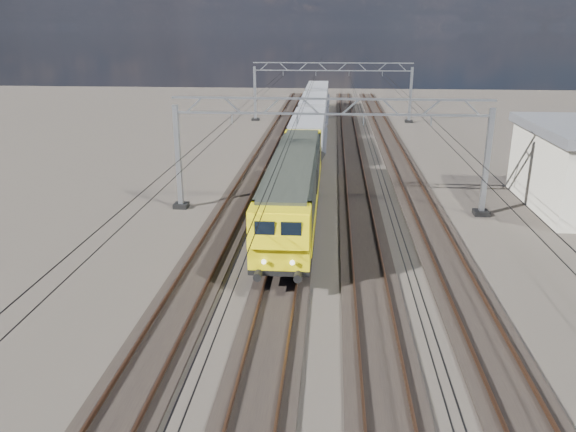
# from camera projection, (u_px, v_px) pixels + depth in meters

# --- Properties ---
(ground) EXTENTS (160.00, 160.00, 0.00)m
(ground) POSITION_uv_depth(u_px,v_px,m) (327.00, 233.00, 31.87)
(ground) COLOR black
(ground) RESTS_ON ground
(track_outer_west) EXTENTS (2.60, 140.00, 0.30)m
(track_outer_west) POSITION_uv_depth(u_px,v_px,m) (223.00, 229.00, 32.30)
(track_outer_west) COLOR black
(track_outer_west) RESTS_ON ground
(track_loco) EXTENTS (2.60, 140.00, 0.30)m
(track_loco) POSITION_uv_depth(u_px,v_px,m) (292.00, 231.00, 32.00)
(track_loco) COLOR black
(track_loco) RESTS_ON ground
(track_inner_east) EXTENTS (2.60, 140.00, 0.30)m
(track_inner_east) POSITION_uv_depth(u_px,v_px,m) (363.00, 233.00, 31.70)
(track_inner_east) COLOR black
(track_inner_east) RESTS_ON ground
(track_outer_east) EXTENTS (2.60, 140.00, 0.30)m
(track_outer_east) POSITION_uv_depth(u_px,v_px,m) (435.00, 235.00, 31.40)
(track_outer_east) COLOR black
(track_outer_east) RESTS_ON ground
(catenary_gantry_mid) EXTENTS (19.90, 0.90, 7.11)m
(catenary_gantry_mid) POSITION_uv_depth(u_px,v_px,m) (330.00, 151.00, 34.40)
(catenary_gantry_mid) COLOR #9AA0A8
(catenary_gantry_mid) RESTS_ON ground
(catenary_gantry_far) EXTENTS (19.90, 0.90, 7.11)m
(catenary_gantry_far) POSITION_uv_depth(u_px,v_px,m) (332.00, 89.00, 68.42)
(catenary_gantry_far) COLOR #9AA0A8
(catenary_gantry_far) RESTS_ON ground
(overhead_wires) EXTENTS (12.03, 140.00, 0.53)m
(overhead_wires) POSITION_uv_depth(u_px,v_px,m) (331.00, 111.00, 37.60)
(overhead_wires) COLOR black
(overhead_wires) RESTS_ON ground
(locomotive) EXTENTS (2.76, 21.10, 3.62)m
(locomotive) POSITION_uv_depth(u_px,v_px,m) (294.00, 185.00, 32.95)
(locomotive) COLOR black
(locomotive) RESTS_ON ground
(hopper_wagon_lead) EXTENTS (3.38, 13.00, 3.25)m
(hopper_wagon_lead) POSITION_uv_depth(u_px,v_px,m) (308.00, 133.00, 49.70)
(hopper_wagon_lead) COLOR black
(hopper_wagon_lead) RESTS_ON ground
(hopper_wagon_mid) EXTENTS (3.38, 13.00, 3.25)m
(hopper_wagon_mid) POSITION_uv_depth(u_px,v_px,m) (314.00, 110.00, 63.12)
(hopper_wagon_mid) COLOR black
(hopper_wagon_mid) RESTS_ON ground
(hopper_wagon_third) EXTENTS (3.38, 13.00, 3.25)m
(hopper_wagon_third) POSITION_uv_depth(u_px,v_px,m) (317.00, 96.00, 76.54)
(hopper_wagon_third) COLOR black
(hopper_wagon_third) RESTS_ON ground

